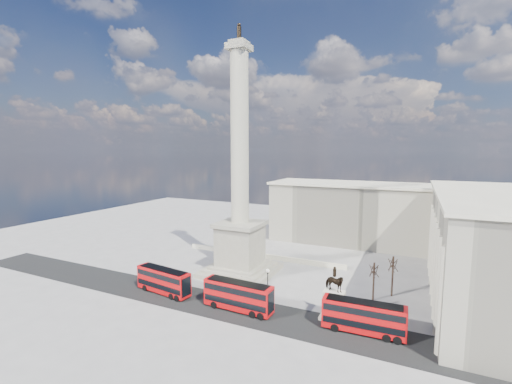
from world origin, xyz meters
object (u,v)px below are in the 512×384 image
at_px(victorian_lamp, 268,284).
at_px(pedestrian_crossing, 242,280).
at_px(equestrian_statue, 334,301).
at_px(nelsons_column, 240,212).
at_px(red_bus_c, 364,317).
at_px(pedestrian_standing, 357,316).
at_px(red_bus_b, 239,296).
at_px(pedestrian_walking, 380,322).
at_px(red_bus_a, 164,281).

distance_m(victorian_lamp, pedestrian_crossing, 10.33).
relative_size(victorian_lamp, equestrian_statue, 0.74).
distance_m(nelsons_column, red_bus_c, 31.96).
distance_m(nelsons_column, victorian_lamp, 18.41).
distance_m(red_bus_c, pedestrian_standing, 3.62).
relative_size(victorian_lamp, pedestrian_standing, 3.63).
height_order(red_bus_b, victorian_lamp, victorian_lamp).
xyz_separation_m(victorian_lamp, pedestrian_walking, (17.65, -0.15, -2.69)).
height_order(pedestrian_walking, pedestrian_standing, pedestrian_walking).
xyz_separation_m(pedestrian_walking, pedestrian_standing, (-3.24, 0.67, -0.07)).
distance_m(victorian_lamp, equestrian_statue, 11.01).
xyz_separation_m(red_bus_c, equestrian_statue, (-4.74, 2.31, 0.46)).
xyz_separation_m(red_bus_a, red_bus_c, (34.33, 1.27, 0.03)).
distance_m(red_bus_a, equestrian_statue, 29.80).
relative_size(equestrian_statue, pedestrian_walking, 4.53).
distance_m(pedestrian_standing, pedestrian_crossing, 23.03).
xyz_separation_m(nelsons_column, red_bus_a, (-7.50, -15.09, -10.55)).
bearing_deg(victorian_lamp, red_bus_c, -8.93).
bearing_deg(red_bus_b, red_bus_a, -178.34).
height_order(nelsons_column, red_bus_c, nelsons_column).
bearing_deg(victorian_lamp, equestrian_statue, -0.86).
relative_size(red_bus_c, equestrian_statue, 1.38).
bearing_deg(equestrian_statue, red_bus_a, -173.11).
xyz_separation_m(pedestrian_walking, pedestrian_crossing, (-25.63, 6.08, -0.13)).
relative_size(nelsons_column, pedestrian_crossing, 32.10).
xyz_separation_m(red_bus_b, equestrian_statue, (14.37, 3.70, 0.40)).
bearing_deg(red_bus_b, pedestrian_standing, 15.98).
xyz_separation_m(red_bus_b, victorian_lamp, (3.39, 3.87, 1.14)).
bearing_deg(victorian_lamp, pedestrian_crossing, 143.38).
bearing_deg(pedestrian_walking, equestrian_statue, -167.55).
bearing_deg(pedestrian_walking, red_bus_c, -117.42).
xyz_separation_m(red_bus_b, pedestrian_walking, (21.05, 3.71, -1.55)).
xyz_separation_m(victorian_lamp, pedestrian_crossing, (-7.98, 5.93, -2.82)).
relative_size(red_bus_a, pedestrian_crossing, 7.33).
xyz_separation_m(red_bus_b, red_bus_c, (19.12, 1.39, -0.06)).
bearing_deg(pedestrian_crossing, nelsons_column, 10.39).
bearing_deg(nelsons_column, pedestrian_crossing, -60.04).
height_order(red_bus_c, pedestrian_crossing, red_bus_c).
height_order(nelsons_column, red_bus_a, nelsons_column).
height_order(victorian_lamp, equestrian_statue, equestrian_statue).
distance_m(equestrian_statue, pedestrian_standing, 4.04).
xyz_separation_m(red_bus_a, equestrian_statue, (29.58, 3.57, 0.49)).
relative_size(nelsons_column, equestrian_statue, 6.05).
height_order(pedestrian_standing, pedestrian_crossing, pedestrian_standing).
distance_m(red_bus_a, victorian_lamp, 19.02).
relative_size(red_bus_a, pedestrian_standing, 6.77).
xyz_separation_m(red_bus_a, victorian_lamp, (18.60, 3.74, 1.23)).
xyz_separation_m(nelsons_column, equestrian_statue, (22.08, -11.51, -10.06)).
distance_m(victorian_lamp, pedestrian_walking, 17.86).
height_order(equestrian_statue, pedestrian_standing, equestrian_statue).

